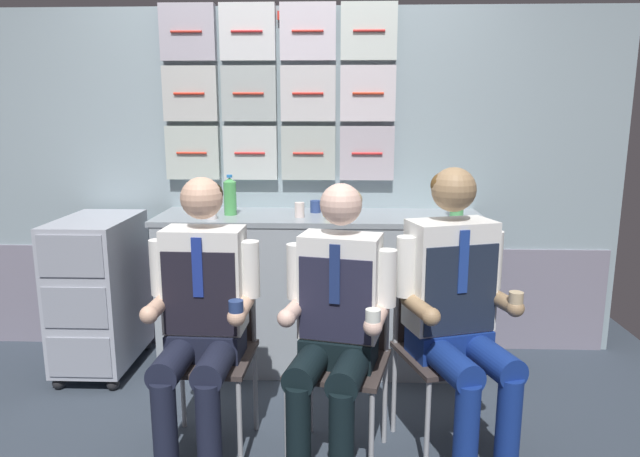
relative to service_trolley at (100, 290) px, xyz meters
The scene contains 15 objects.
galley_bulkhead 1.30m from the service_trolley, 21.16° to the left, with size 4.20×0.14×2.16m.
galley_counter 1.31m from the service_trolley, ahead, with size 1.92×0.53×0.93m.
service_trolley is the anchor object (origin of this frame).
folding_chair_left 1.11m from the service_trolley, 40.90° to the right, with size 0.41×0.42×0.86m.
crew_member_left 1.23m from the service_trolley, 46.89° to the right, with size 0.49×0.60×1.26m.
folding_chair_right 1.64m from the service_trolley, 28.26° to the right, with size 0.48×0.48×0.86m.
crew_member_right 1.70m from the service_trolley, 33.64° to the right, with size 0.49×0.63×1.24m.
folding_chair_by_counter 2.00m from the service_trolley, 19.42° to the right, with size 0.50×0.50×0.86m.
crew_member_by_counter 2.11m from the service_trolley, 22.90° to the right, with size 0.53×0.69×1.30m.
water_bottle_short 0.96m from the service_trolley, ahead, with size 0.07×0.07×0.24m.
water_bottle_tall 2.17m from the service_trolley, ahead, with size 0.08×0.08×0.25m.
espresso_cup_small 0.84m from the service_trolley, ahead, with size 0.06×0.06×0.07m.
coffee_cup_spare 1.37m from the service_trolley, ahead, with size 0.06×0.06×0.07m.
paper_cup_blue 1.28m from the service_trolley, ahead, with size 0.06×0.06×0.09m.
snack_banana 1.48m from the service_trolley, ahead, with size 0.17×0.10×0.04m.
Camera 1 is at (0.35, -2.23, 1.53)m, focal length 32.09 mm.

